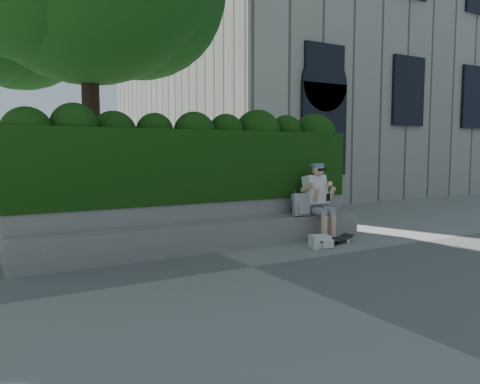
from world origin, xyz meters
TOP-DOWN VIEW (x-y plane):
  - ground at (0.00, 0.00)m, footprint 80.00×80.00m
  - bench_ledge at (0.00, 1.25)m, footprint 6.00×0.45m
  - planter_wall at (0.00, 1.73)m, footprint 6.00×0.50m
  - hedge at (0.00, 1.95)m, footprint 6.00×1.00m
  - building at (9.00, 11.00)m, footprint 12.00×12.00m
  - person at (2.06, 1.07)m, footprint 0.40×0.76m
  - skateboard at (2.03, 0.60)m, footprint 0.88×0.42m
  - backpack_plaid at (1.73, 1.15)m, footprint 0.30×0.21m
  - backpack_ground at (1.66, 0.52)m, footprint 0.36×0.29m

SIDE VIEW (x-z plane):
  - ground at x=0.00m, z-range 0.00..0.00m
  - skateboard at x=2.03m, z-range 0.03..0.12m
  - backpack_ground at x=1.66m, z-range 0.00..0.21m
  - bench_ledge at x=0.00m, z-range 0.00..0.45m
  - planter_wall at x=0.00m, z-range 0.00..0.75m
  - backpack_plaid at x=1.73m, z-range 0.45..0.85m
  - person at x=2.06m, z-range 0.06..1.44m
  - hedge at x=0.00m, z-range 0.75..1.95m
  - building at x=9.00m, z-range 0.00..15.00m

